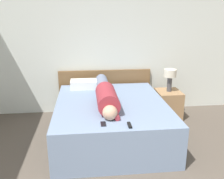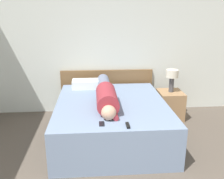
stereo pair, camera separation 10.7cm
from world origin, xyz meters
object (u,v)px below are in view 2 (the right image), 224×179
(cell_phone, at_px, (102,124))
(person_lying, at_px, (106,94))
(bed, at_px, (111,120))
(pillow_near_headboard, at_px, (90,84))
(tv_remote, at_px, (128,125))
(table_lamp, at_px, (172,76))
(nightstand, at_px, (170,105))

(cell_phone, bearing_deg, person_lying, 82.88)
(bed, xyz_separation_m, person_lying, (-0.08, -0.01, 0.43))
(cell_phone, bearing_deg, pillow_near_headboard, 95.69)
(person_lying, bearing_deg, tv_remote, -75.88)
(bed, relative_size, tv_remote, 13.48)
(person_lying, height_order, tv_remote, person_lying)
(table_lamp, relative_size, person_lying, 0.24)
(nightstand, bearing_deg, cell_phone, -132.37)
(cell_phone, bearing_deg, bed, 77.21)
(tv_remote, bearing_deg, pillow_near_headboard, 105.93)
(person_lying, relative_size, pillow_near_headboard, 2.71)
(person_lying, bearing_deg, bed, 3.71)
(bed, relative_size, nightstand, 3.92)
(pillow_near_headboard, bearing_deg, table_lamp, -3.94)
(bed, bearing_deg, pillow_near_headboard, 113.19)
(pillow_near_headboard, bearing_deg, person_lying, -72.12)
(pillow_near_headboard, bearing_deg, bed, -66.81)
(person_lying, bearing_deg, table_lamp, 28.90)
(bed, bearing_deg, nightstand, 30.37)
(nightstand, distance_m, pillow_near_headboard, 1.56)
(table_lamp, height_order, tv_remote, table_lamp)
(bed, height_order, pillow_near_headboard, pillow_near_headboard)
(person_lying, bearing_deg, cell_phone, -97.12)
(nightstand, relative_size, table_lamp, 1.23)
(bed, relative_size, table_lamp, 4.85)
(table_lamp, distance_m, pillow_near_headboard, 1.51)
(tv_remote, bearing_deg, person_lying, 104.12)
(table_lamp, xyz_separation_m, person_lying, (-1.24, -0.69, -0.09))
(bed, xyz_separation_m, nightstand, (1.16, 0.68, -0.04))
(table_lamp, height_order, pillow_near_headboard, table_lamp)
(table_lamp, bearing_deg, person_lying, -151.10)
(table_lamp, xyz_separation_m, cell_phone, (-1.34, -1.47, -0.21))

